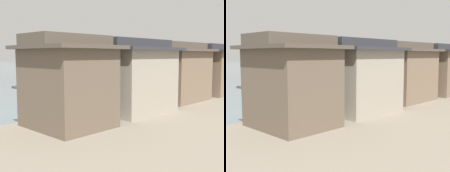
{
  "view_description": "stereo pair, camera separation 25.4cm",
  "coord_description": "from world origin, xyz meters",
  "views": [
    {
      "loc": [
        26.52,
        -8.84,
        5.38
      ],
      "look_at": [
        3.21,
        15.45,
        1.74
      ],
      "focal_mm": 45.78,
      "sensor_mm": 36.0,
      "label": 1
    },
    {
      "loc": [
        26.7,
        -8.67,
        5.38
      ],
      "look_at": [
        3.21,
        15.45,
        1.74
      ],
      "focal_mm": 45.78,
      "sensor_mm": 36.0,
      "label": 2
    }
  ],
  "objects": [
    {
      "name": "house_waterfront_second",
      "position": [
        11.07,
        9.8,
        3.58
      ],
      "size": [
        6.19,
        7.2,
        6.14
      ],
      "color": "gray",
      "rests_on": "riverbank_right"
    },
    {
      "name": "house_waterfront_narrow",
      "position": [
        10.94,
        26.01,
        3.57
      ],
      "size": [
        5.92,
        7.93,
        6.14
      ],
      "color": "#75604C",
      "rests_on": "riverbank_right"
    },
    {
      "name": "mooring_post_dock_near",
      "position": [
        7.99,
        6.19,
        1.03
      ],
      "size": [
        0.2,
        0.2,
        0.9
      ],
      "primitive_type": "cylinder",
      "color": "#473828",
      "rests_on": "riverbank_right"
    },
    {
      "name": "house_waterfront_nearest",
      "position": [
        11.22,
        2.81,
        3.59
      ],
      "size": [
        6.48,
        5.48,
        6.14
      ],
      "color": "brown",
      "rests_on": "riverbank_right"
    },
    {
      "name": "boat_moored_far",
      "position": [
        5.87,
        17.0,
        0.14
      ],
      "size": [
        1.72,
        3.7,
        0.41
      ],
      "color": "brown",
      "rests_on": "ground"
    },
    {
      "name": "house_waterfront_tall",
      "position": [
        10.76,
        17.77,
        3.58
      ],
      "size": [
        5.57,
        7.42,
        6.14
      ],
      "color": "#75604C",
      "rests_on": "riverbank_right"
    },
    {
      "name": "mooring_post_dock_far",
      "position": [
        7.99,
        25.18,
        0.96
      ],
      "size": [
        0.2,
        0.2,
        0.77
      ],
      "primitive_type": "cylinder",
      "color": "#473828",
      "rests_on": "riverbank_right"
    },
    {
      "name": "boat_moored_third",
      "position": [
        5.69,
        23.82,
        0.27
      ],
      "size": [
        1.03,
        3.93,
        0.73
      ],
      "color": "#33281E",
      "rests_on": "ground"
    },
    {
      "name": "boat_moored_second",
      "position": [
        5.73,
        6.15,
        0.12
      ],
      "size": [
        1.8,
        5.05,
        0.37
      ],
      "color": "#33281E",
      "rests_on": "ground"
    },
    {
      "name": "boat_upstream_distant",
      "position": [
        -6.24,
        25.59,
        0.18
      ],
      "size": [
        1.95,
        4.6,
        0.54
      ],
      "color": "brown",
      "rests_on": "ground"
    },
    {
      "name": "mooring_post_dock_mid",
      "position": [
        7.99,
        15.37,
        1.01
      ],
      "size": [
        0.2,
        0.2,
        0.87
      ],
      "primitive_type": "cylinder",
      "color": "#473828",
      "rests_on": "riverbank_right"
    },
    {
      "name": "boat_midriver_drifting",
      "position": [
        6.12,
        36.16,
        0.27
      ],
      "size": [
        1.94,
        5.69,
        0.81
      ],
      "color": "brown",
      "rests_on": "ground"
    }
  ]
}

